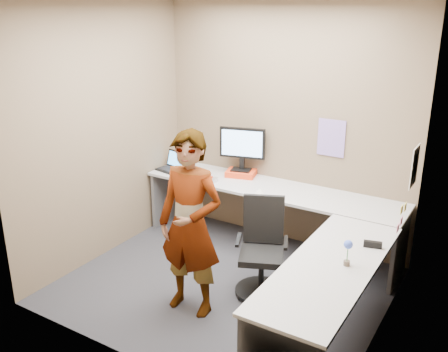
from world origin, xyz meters
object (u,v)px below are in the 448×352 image
Objects in this scene: office_chair at (262,256)px; monitor at (242,146)px; desk at (283,227)px; person at (190,225)px.

monitor is at bearing 104.36° from office_chair.
desk is 1.29m from monitor.
desk is 0.36m from office_chair.
monitor reaches higher than office_chair.
person reaches higher than monitor.
desk is 3.20× the size of office_chair.
person is (0.42, -1.64, -0.26)m from monitor.
desk is at bearing 51.56° from office_chair.
desk is at bearing 57.19° from person.
monitor is 0.57× the size of office_chair.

